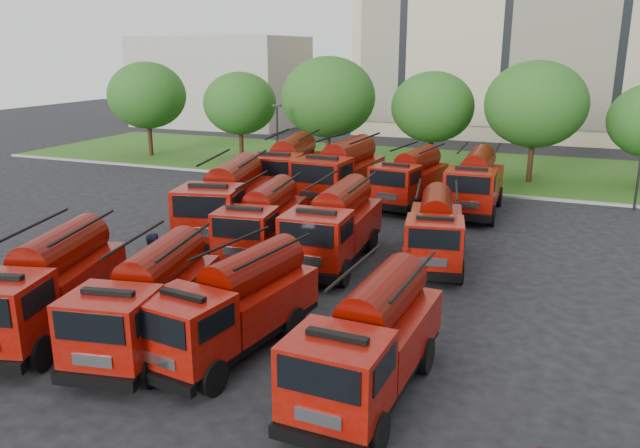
% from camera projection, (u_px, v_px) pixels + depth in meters
% --- Properties ---
extents(ground, '(140.00, 140.00, 0.00)m').
position_uv_depth(ground, '(320.00, 286.00, 23.73)').
color(ground, black).
rests_on(ground, ground).
extents(lawn, '(70.00, 16.00, 0.12)m').
position_uv_depth(lawn, '(448.00, 167.00, 46.93)').
color(lawn, '#264913').
rests_on(lawn, ground).
extents(curb, '(70.00, 0.30, 0.14)m').
position_uv_depth(curb, '(424.00, 189.00, 39.70)').
color(curb, gray).
rests_on(curb, ground).
extents(apartment_building, '(30.00, 14.18, 25.00)m').
position_uv_depth(apartment_building, '(517.00, 9.00, 62.42)').
color(apartment_building, '#B8AD89').
rests_on(apartment_building, ground).
extents(side_building, '(18.00, 12.00, 10.00)m').
position_uv_depth(side_building, '(222.00, 81.00, 72.43)').
color(side_building, '#A8A095').
rests_on(side_building, ground).
extents(tree_0, '(6.30, 6.30, 7.70)m').
position_uv_depth(tree_0, '(147.00, 95.00, 50.63)').
color(tree_0, '#382314').
rests_on(tree_0, ground).
extents(tree_1, '(5.71, 5.71, 6.98)m').
position_uv_depth(tree_1, '(240.00, 103.00, 48.78)').
color(tree_1, '#382314').
rests_on(tree_1, ground).
extents(tree_2, '(6.72, 6.72, 8.22)m').
position_uv_depth(tree_2, '(328.00, 97.00, 44.35)').
color(tree_2, '#382314').
rests_on(tree_2, ground).
extents(tree_3, '(5.88, 5.88, 7.19)m').
position_uv_depth(tree_3, '(433.00, 107.00, 44.25)').
color(tree_3, '#382314').
rests_on(tree_3, ground).
extents(tree_4, '(6.55, 6.55, 8.01)m').
position_uv_depth(tree_4, '(536.00, 104.00, 40.25)').
color(tree_4, '#382314').
rests_on(tree_4, ground).
extents(lamp_post_0, '(0.60, 0.25, 5.11)m').
position_uv_depth(lamp_post_0, '(277.00, 138.00, 41.89)').
color(lamp_post_0, black).
rests_on(lamp_post_0, ground).
extents(fire_truck_0, '(3.98, 7.19, 3.11)m').
position_uv_depth(fire_truck_0, '(47.00, 285.00, 19.52)').
color(fire_truck_0, black).
rests_on(fire_truck_0, ground).
extents(fire_truck_1, '(3.40, 6.81, 2.96)m').
position_uv_depth(fire_truck_1, '(149.00, 299.00, 18.62)').
color(fire_truck_1, black).
rests_on(fire_truck_1, ground).
extents(fire_truck_2, '(3.06, 6.62, 2.90)m').
position_uv_depth(fire_truck_2, '(234.00, 305.00, 18.28)').
color(fire_truck_2, black).
rests_on(fire_truck_2, ground).
extents(fire_truck_3, '(2.63, 6.64, 2.98)m').
position_uv_depth(fire_truck_3, '(370.00, 340.00, 15.98)').
color(fire_truck_3, black).
rests_on(fire_truck_3, ground).
extents(fire_truck_4, '(4.29, 8.15, 3.54)m').
position_uv_depth(fire_truck_4, '(228.00, 201.00, 29.41)').
color(fire_truck_4, black).
rests_on(fire_truck_4, ground).
extents(fire_truck_5, '(3.17, 6.84, 3.00)m').
position_uv_depth(fire_truck_5, '(263.00, 221.00, 27.02)').
color(fire_truck_5, black).
rests_on(fire_truck_5, ground).
extents(fire_truck_6, '(2.91, 7.20, 3.22)m').
position_uv_depth(fire_truck_6, '(335.00, 225.00, 25.90)').
color(fire_truck_6, black).
rests_on(fire_truck_6, ground).
extents(fire_truck_7, '(3.30, 6.64, 2.89)m').
position_uv_depth(fire_truck_7, '(435.00, 229.00, 25.89)').
color(fire_truck_7, black).
rests_on(fire_truck_7, ground).
extents(fire_truck_8, '(3.87, 8.23, 3.60)m').
position_uv_depth(fire_truck_8, '(288.00, 169.00, 37.03)').
color(fire_truck_8, black).
rests_on(fire_truck_8, ground).
extents(fire_truck_9, '(3.19, 8.11, 3.65)m').
position_uv_depth(fire_truck_9, '(341.00, 173.00, 35.59)').
color(fire_truck_9, black).
rests_on(fire_truck_9, ground).
extents(fire_truck_10, '(3.24, 7.08, 3.11)m').
position_uv_depth(fire_truck_10, '(410.00, 178.00, 35.65)').
color(fire_truck_10, black).
rests_on(fire_truck_10, ground).
extents(fire_truck_11, '(2.86, 7.33, 3.30)m').
position_uv_depth(fire_truck_11, '(475.00, 182.00, 33.98)').
color(fire_truck_11, black).
rests_on(fire_truck_11, ground).
extents(firefighter_1, '(0.99, 0.60, 1.96)m').
position_uv_depth(firefighter_1, '(100.00, 349.00, 18.70)').
color(firefighter_1, '#A1100C').
rests_on(firefighter_1, ground).
extents(firefighter_3, '(1.33, 1.10, 1.83)m').
position_uv_depth(firefighter_3, '(300.00, 417.00, 15.28)').
color(firefighter_3, black).
rests_on(firefighter_3, ground).
extents(firefighter_4, '(1.05, 1.08, 1.87)m').
position_uv_depth(firefighter_4, '(156.00, 279.00, 24.46)').
color(firefighter_4, black).
rests_on(firefighter_4, ground).
extents(firefighter_5, '(1.64, 1.01, 1.64)m').
position_uv_depth(firefighter_5, '(406.00, 286.00, 23.66)').
color(firefighter_5, '#A1100C').
rests_on(firefighter_5, ground).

